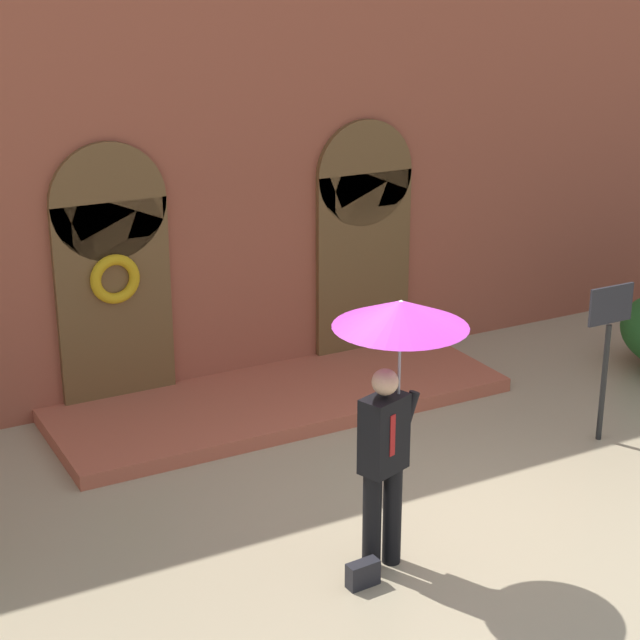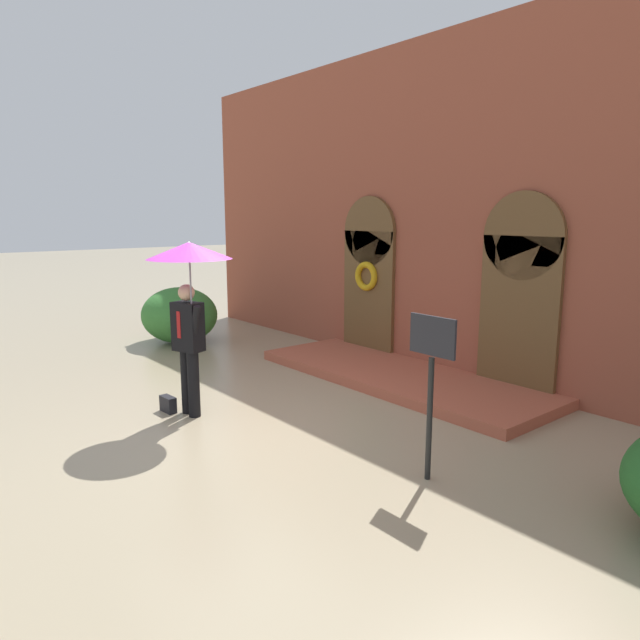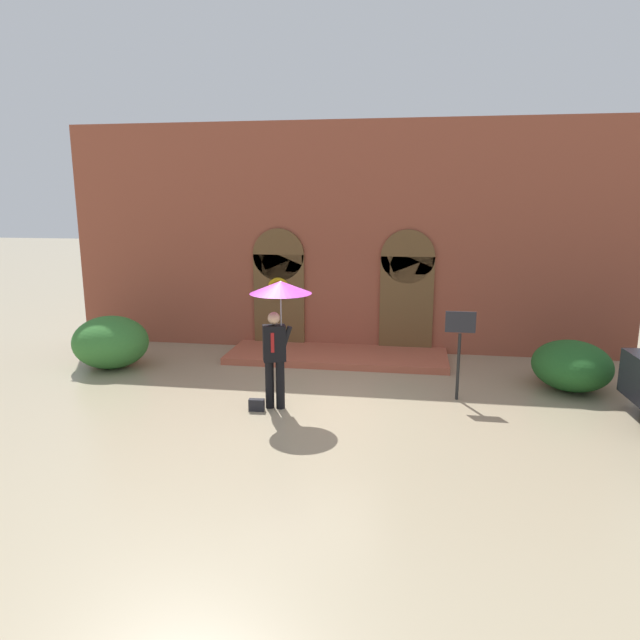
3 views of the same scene
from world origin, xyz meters
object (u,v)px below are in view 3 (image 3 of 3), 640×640
person_with_umbrella (279,306)px  sign_post (460,341)px  shrub_left (111,342)px  shrub_right (572,365)px  handbag (257,405)px

person_with_umbrella → sign_post: (3.24, 0.99, -0.75)m
person_with_umbrella → shrub_left: size_ratio=1.39×
person_with_umbrella → shrub_right: size_ratio=1.35×
handbag → sign_post: (3.64, 1.19, 1.05)m
shrub_left → shrub_right: 9.93m
sign_post → shrub_left: sign_post is taller
shrub_right → shrub_left: bearing=-179.6°
sign_post → shrub_right: 2.61m
handbag → shrub_left: shrub_left is taller
person_with_umbrella → sign_post: person_with_umbrella is taller
sign_post → shrub_left: size_ratio=1.01×
shrub_left → shrub_right: shrub_left is taller
handbag → shrub_right: shrub_right is taller
person_with_umbrella → shrub_left: (-4.37, 1.92, -1.32)m
handbag → shrub_left: bearing=148.1°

